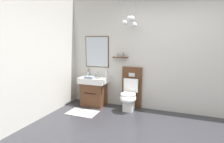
# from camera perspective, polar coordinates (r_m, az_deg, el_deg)

# --- Properties ---
(wall_back) EXTENTS (5.12, 0.56, 2.70)m
(wall_back) POSITION_cam_1_polar(r_m,az_deg,el_deg) (4.39, 16.96, 5.47)
(wall_back) COLOR beige
(wall_back) RESTS_ON ground
(wall_left) EXTENTS (0.12, 3.81, 2.70)m
(wall_left) POSITION_cam_1_polar(r_m,az_deg,el_deg) (3.78, -26.90, 4.27)
(wall_left) COLOR beige
(wall_left) RESTS_ON ground
(bath_mat) EXTENTS (0.68, 0.44, 0.01)m
(bath_mat) POSITION_cam_1_polar(r_m,az_deg,el_deg) (4.37, -9.11, -12.40)
(bath_mat) COLOR #9E9993
(bath_mat) RESTS_ON ground
(vanity_sink_left) EXTENTS (0.67, 0.50, 0.72)m
(vanity_sink_left) POSITION_cam_1_polar(r_m,az_deg,el_deg) (4.76, -5.57, -5.77)
(vanity_sink_left) COLOR #56331E
(vanity_sink_left) RESTS_ON ground
(tap_on_left_sink) EXTENTS (0.03, 0.13, 0.11)m
(tap_on_left_sink) POSITION_cam_1_polar(r_m,az_deg,el_deg) (4.83, -4.66, -0.53)
(tap_on_left_sink) COLOR silver
(tap_on_left_sink) RESTS_ON vanity_sink_left
(toilet) EXTENTS (0.48, 0.63, 1.00)m
(toilet) POSITION_cam_1_polar(r_m,az_deg,el_deg) (4.44, 5.55, -6.94)
(toilet) COLOR #56331E
(toilet) RESTS_ON ground
(toothbrush_cup) EXTENTS (0.07, 0.07, 0.21)m
(toothbrush_cup) POSITION_cam_1_polar(r_m,az_deg,el_deg) (4.94, -7.40, -0.49)
(toothbrush_cup) COLOR silver
(toothbrush_cup) RESTS_ON vanity_sink_left
(soap_dispenser) EXTENTS (0.06, 0.06, 0.18)m
(soap_dispenser) POSITION_cam_1_polar(r_m,az_deg,el_deg) (4.72, -1.76, -0.69)
(soap_dispenser) COLOR white
(soap_dispenser) RESTS_ON vanity_sink_left
(folded_hand_towel) EXTENTS (0.22, 0.16, 0.04)m
(folded_hand_towel) POSITION_cam_1_polar(r_m,az_deg,el_deg) (4.56, -6.94, -1.77)
(folded_hand_towel) COLOR gray
(folded_hand_towel) RESTS_ON vanity_sink_left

